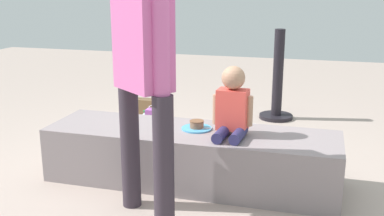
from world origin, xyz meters
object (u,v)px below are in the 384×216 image
water_bottle_far_side (231,148)px  handbag_black_leather (290,156)px  adult_standing (143,53)px  cake_plate (197,126)px  cake_box_white (246,134)px  party_cup_red (220,142)px  child_seated (232,106)px  handbag_brown_canvas (144,110)px  water_bottle_near_gift (145,122)px  gift_bag (157,125)px

water_bottle_far_side → handbag_black_leather: 0.49m
adult_standing → cake_plate: 0.88m
adult_standing → cake_box_white: (0.36, 1.62, -0.97)m
adult_standing → party_cup_red: (0.16, 1.36, -0.98)m
adult_standing → cake_plate: size_ratio=7.63×
child_seated → adult_standing: size_ratio=0.28×
water_bottle_far_side → party_cup_red: (-0.16, 0.26, -0.05)m
water_bottle_far_side → handbag_black_leather: handbag_black_leather is taller
cake_plate → water_bottle_far_side: (0.17, 0.49, -0.32)m
water_bottle_far_side → handbag_brown_canvas: (-1.10, 0.81, 0.03)m
water_bottle_far_side → cake_box_white: size_ratio=0.67×
adult_standing → water_bottle_far_side: bearing=73.7°
party_cup_red → handbag_black_leather: bearing=-26.0°
cake_box_white → handbag_black_leather: (0.44, -0.58, 0.04)m
cake_plate → party_cup_red: 0.83m
water_bottle_near_gift → cake_box_white: bearing=1.5°
cake_box_white → child_seated: bearing=-86.6°
adult_standing → child_seated: bearing=52.1°
water_bottle_far_side → party_cup_red: 0.31m
gift_bag → water_bottle_near_gift: bearing=132.9°
water_bottle_far_side → handbag_brown_canvas: handbag_brown_canvas is taller
party_cup_red → handbag_brown_canvas: handbag_brown_canvas is taller
water_bottle_far_side → handbag_black_leather: bearing=-6.5°
water_bottle_near_gift → handbag_brown_canvas: (-0.13, 0.31, 0.03)m
party_cup_red → child_seated: bearing=-72.2°
child_seated → adult_standing: 0.81m
handbag_black_leather → cake_plate: bearing=-146.5°
adult_standing → handbag_brown_canvas: 2.25m
adult_standing → water_bottle_far_side: size_ratio=7.87×
adult_standing → gift_bag: size_ratio=5.11×
party_cup_red → handbag_black_leather: handbag_black_leather is taller
cake_box_white → water_bottle_far_side: bearing=-94.3°
handbag_brown_canvas → handbag_black_leather: bearing=-28.7°
handbag_black_leather → handbag_brown_canvas: handbag_brown_canvas is taller
cake_plate → gift_bag: bearing=127.8°
party_cup_red → handbag_brown_canvas: size_ratio=0.26×
adult_standing → handbag_black_leather: adult_standing is taller
cake_plate → gift_bag: size_ratio=0.67×
child_seated → water_bottle_far_side: bearing=100.6°
gift_bag → handbag_brown_canvas: size_ratio=0.91×
party_cup_red → handbag_black_leather: size_ratio=0.30×
gift_bag → water_bottle_far_side: size_ratio=1.54×
adult_standing → handbag_black_leather: (0.80, 1.04, -0.93)m
handbag_brown_canvas → water_bottle_near_gift: bearing=-66.7°
child_seated → gift_bag: child_seated is taller
handbag_brown_canvas → child_seated: bearing=-48.6°
child_seated → handbag_black_leather: bearing=52.6°
water_bottle_far_side → cake_box_white: water_bottle_far_side is taller
cake_plate → handbag_black_leather: size_ratio=0.70×
party_cup_red → handbag_black_leather: (0.64, -0.31, 0.05)m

